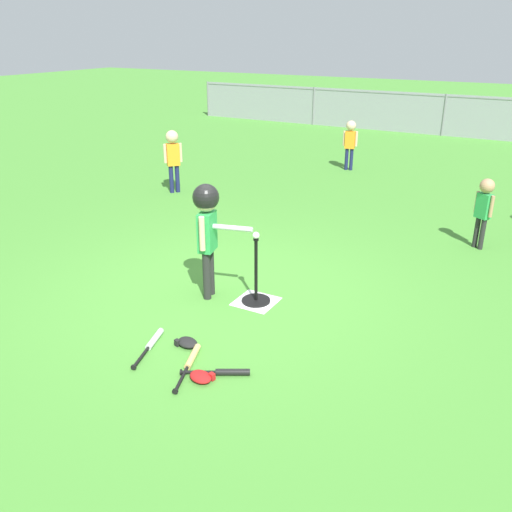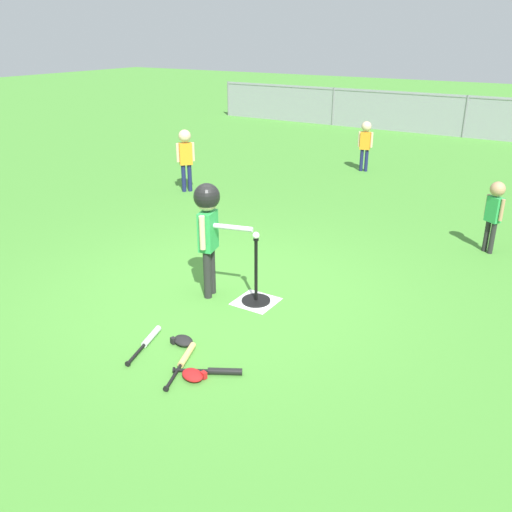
# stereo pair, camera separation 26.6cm
# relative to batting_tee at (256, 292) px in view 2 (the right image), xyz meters

# --- Properties ---
(ground_plane) EXTENTS (60.00, 60.00, 0.00)m
(ground_plane) POSITION_rel_batting_tee_xyz_m (-0.40, -0.01, -0.12)
(ground_plane) COLOR #478C33
(home_plate) EXTENTS (0.44, 0.44, 0.01)m
(home_plate) POSITION_rel_batting_tee_xyz_m (0.00, 0.00, -0.12)
(home_plate) COLOR white
(home_plate) RESTS_ON ground_plane
(batting_tee) EXTENTS (0.32, 0.32, 0.75)m
(batting_tee) POSITION_rel_batting_tee_xyz_m (0.00, 0.00, 0.00)
(batting_tee) COLOR black
(batting_tee) RESTS_ON ground_plane
(baseball_on_tee) EXTENTS (0.07, 0.07, 0.07)m
(baseball_on_tee) POSITION_rel_batting_tee_xyz_m (0.00, 0.00, 0.66)
(baseball_on_tee) COLOR white
(baseball_on_tee) RESTS_ON batting_tee
(batter_child) EXTENTS (0.64, 0.36, 1.31)m
(batter_child) POSITION_rel_batting_tee_xyz_m (-0.53, -0.13, 0.81)
(batter_child) COLOR #262626
(batter_child) RESTS_ON ground_plane
(fielder_near_right) EXTENTS (0.25, 0.27, 1.14)m
(fielder_near_right) POSITION_rel_batting_tee_xyz_m (-3.47, 3.12, 0.61)
(fielder_near_right) COLOR #191E4C
(fielder_near_right) RESTS_ON ground_plane
(fielder_near_left) EXTENTS (0.31, 0.21, 1.05)m
(fielder_near_left) POSITION_rel_batting_tee_xyz_m (-1.27, 6.36, 0.55)
(fielder_near_left) COLOR #191E4C
(fielder_near_left) RESTS_ON ground_plane
(fielder_deep_center) EXTENTS (0.25, 0.20, 0.98)m
(fielder_deep_center) POSITION_rel_batting_tee_xyz_m (1.89, 2.91, 0.51)
(fielder_deep_center) COLOR #262626
(fielder_deep_center) RESTS_ON ground_plane
(spare_bat_silver) EXTENTS (0.24, 0.65, 0.06)m
(spare_bat_silver) POSITION_rel_batting_tee_xyz_m (-0.43, -1.28, -0.09)
(spare_bat_silver) COLOR silver
(spare_bat_silver) RESTS_ON ground_plane
(spare_bat_wood) EXTENTS (0.29, 0.69, 0.06)m
(spare_bat_wood) POSITION_rel_batting_tee_xyz_m (0.08, -1.36, -0.09)
(spare_bat_wood) COLOR #DBB266
(spare_bat_wood) RESTS_ON ground_plane
(spare_bat_black) EXTENTS (0.56, 0.35, 0.06)m
(spare_bat_black) POSITION_rel_batting_tee_xyz_m (0.45, -1.35, -0.09)
(spare_bat_black) COLOR black
(spare_bat_black) RESTS_ON ground_plane
(glove_by_plate) EXTENTS (0.26, 0.22, 0.07)m
(glove_by_plate) POSITION_rel_batting_tee_xyz_m (-0.13, -1.12, -0.09)
(glove_by_plate) COLOR black
(glove_by_plate) RESTS_ON ground_plane
(glove_near_bats) EXTENTS (0.25, 0.21, 0.07)m
(glove_near_bats) POSITION_rel_batting_tee_xyz_m (0.31, -1.51, -0.09)
(glove_near_bats) COLOR #B21919
(glove_near_bats) RESTS_ON ground_plane
(outfield_fence) EXTENTS (16.06, 0.06, 1.15)m
(outfield_fence) POSITION_rel_batting_tee_xyz_m (-0.40, 11.57, 0.49)
(outfield_fence) COLOR slate
(outfield_fence) RESTS_ON ground_plane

